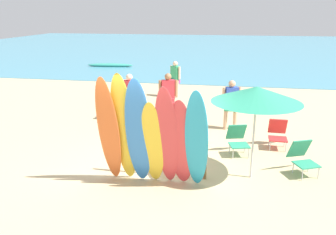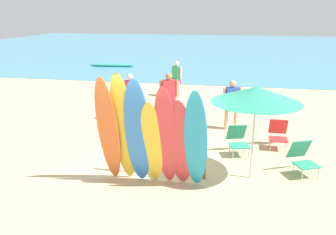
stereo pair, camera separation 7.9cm
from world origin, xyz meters
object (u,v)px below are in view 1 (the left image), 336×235
object	(u,v)px
surfboard_teal_6	(197,141)
distant_boat	(110,65)
beach_umbrella	(257,94)
surfboard_red_5	(181,144)
beachgoer_photographing	(168,94)
beach_chair_striped	(238,138)
beach_chair_blue	(302,156)
surfboard_yellow_1	(124,129)
beachgoer_by_water	(130,94)
surfboard_rack	(158,157)
surfboard_blue_2	(139,132)
beachgoer_strolling	(175,76)
beachgoer_midbeach	(231,101)
surfboard_orange_0	(109,131)
surfboard_yellow_3	(153,143)
surfboard_red_4	(167,137)
beach_chair_red	(278,132)

from	to	relation	value
surfboard_teal_6	distant_boat	xyz separation A→B (m)	(-7.71, 16.40, -1.03)
surfboard_teal_6	beach_umbrella	world-z (taller)	surfboard_teal_6
surfboard_red_5	beachgoer_photographing	xyz separation A→B (m)	(-1.15, 4.67, -0.05)
beachgoer_photographing	beach_chair_striped	world-z (taller)	beachgoer_photographing
surfboard_teal_6	beach_chair_blue	distance (m)	2.83
surfboard_yellow_1	beachgoer_by_water	distance (m)	4.60
surfboard_yellow_1	beach_chair_striped	distance (m)	3.41
surfboard_rack	surfboard_yellow_1	size ratio (longest dim) A/B	0.89
surfboard_blue_2	beachgoer_strolling	distance (m)	8.43
beachgoer_strolling	beach_umbrella	distance (m)	8.24
beach_chair_blue	beachgoer_strolling	bearing A→B (deg)	96.91
surfboard_teal_6	beachgoer_midbeach	distance (m)	4.37
beachgoer_by_water	distant_boat	distance (m)	12.88
surfboard_rack	beachgoer_strolling	world-z (taller)	beachgoer_strolling
beachgoer_strolling	beachgoer_midbeach	xyz separation A→B (m)	(2.50, -4.12, 0.00)
surfboard_orange_0	beach_chair_blue	size ratio (longest dim) A/B	2.98
beach_umbrella	surfboard_teal_6	bearing A→B (deg)	-144.80
surfboard_orange_0	surfboard_yellow_3	world-z (taller)	surfboard_orange_0
surfboard_red_5	distant_boat	xyz separation A→B (m)	(-7.38, 16.32, -0.91)
surfboard_red_5	surfboard_yellow_3	bearing A→B (deg)	-175.11
beachgoer_midbeach	beach_chair_striped	distance (m)	2.10
surfboard_yellow_3	beachgoer_midbeach	world-z (taller)	surfboard_yellow_3
surfboard_red_4	beachgoer_midbeach	bearing A→B (deg)	75.98
surfboard_blue_2	beach_chair_red	world-z (taller)	surfboard_blue_2
beach_chair_striped	beachgoer_strolling	bearing A→B (deg)	98.97
distant_boat	surfboard_teal_6	bearing A→B (deg)	-64.83
beach_chair_red	beach_chair_striped	distance (m)	1.32
beachgoer_strolling	beach_chair_red	size ratio (longest dim) A/B	2.01
beachgoer_strolling	beachgoer_photographing	bearing A→B (deg)	131.92
beachgoer_photographing	beachgoer_strolling	xyz separation A→B (m)	(-0.35, 3.68, -0.05)
surfboard_red_5	beach_chair_red	distance (m)	3.77
surfboard_orange_0	surfboard_teal_6	size ratio (longest dim) A/B	1.07
beachgoer_photographing	beachgoer_by_water	size ratio (longest dim) A/B	1.01
surfboard_blue_2	beachgoer_by_water	size ratio (longest dim) A/B	1.50
surfboard_yellow_3	distant_boat	distance (m)	17.68
beachgoer_strolling	beach_umbrella	xyz separation A→B (m)	(3.03, -7.59, 1.05)
surfboard_yellow_1	beachgoer_photographing	distance (m)	4.66
beachgoer_by_water	surfboard_yellow_1	bearing A→B (deg)	148.02
surfboard_blue_2	surfboard_red_4	world-z (taller)	surfboard_blue_2
surfboard_blue_2	beach_umbrella	distance (m)	2.68
surfboard_yellow_1	surfboard_teal_6	xyz separation A→B (m)	(1.59, -0.10, -0.13)
beachgoer_midbeach	beach_chair_blue	distance (m)	3.49
beachgoer_photographing	beach_chair_striped	size ratio (longest dim) A/B	2.05
beachgoer_strolling	surfboard_red_4	bearing A→B (deg)	134.57
surfboard_blue_2	beach_chair_blue	bearing A→B (deg)	17.24
surfboard_red_4	beach_umbrella	xyz separation A→B (m)	(1.83, 0.81, 0.82)
surfboard_red_4	beachgoer_by_water	xyz separation A→B (m)	(-2.14, 4.49, -0.20)
beach_umbrella	distant_boat	world-z (taller)	beach_umbrella
surfboard_teal_6	beach_chair_red	xyz separation A→B (m)	(2.01, 2.98, -0.72)
beach_umbrella	surfboard_red_5	bearing A→B (deg)	-153.33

